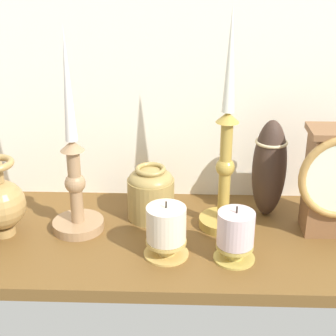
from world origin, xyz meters
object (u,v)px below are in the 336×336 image
Objects in this scene: candlestick_tall_left at (75,176)px; pillar_candle_near_clock at (166,230)px; candlestick_tall_center at (225,162)px; brass_vase_jar at (151,192)px; tall_ceramic_vase at (269,168)px; pillar_candle_front at (235,235)px; brass_vase_bulbous at (0,202)px.

pillar_candle_near_clock is at bearing -25.85° from candlestick_tall_left.
candlestick_tall_center is 16.79cm from brass_vase_jar.
pillar_candle_near_clock is 26.10cm from tall_ceramic_vase.
brass_vase_jar is 24.13cm from tall_ceramic_vase.
pillar_candle_near_clock is (-10.75, -10.69, -8.82)cm from candlestick_tall_center.
candlestick_tall_left is 31.80cm from pillar_candle_front.
candlestick_tall_left is 28.50cm from candlestick_tall_center.
brass_vase_jar reaches higher than pillar_candle_front.
candlestick_tall_left is 3.54× the size of brass_vase_jar.
brass_vase_jar is at bearing 20.72° from candlestick_tall_left.
brass_vase_bulbous is 52.50cm from tall_ceramic_vase.
candlestick_tall_left is 15.92cm from brass_vase_jar.
candlestick_tall_center is 2.10× the size of tall_ceramic_vase.
brass_vase_bulbous is at bearing 170.77° from pillar_candle_front.
brass_vase_bulbous is 1.47× the size of pillar_candle_front.
brass_vase_bulbous is (-13.93, -2.41, -4.43)cm from candlestick_tall_left.
tall_ceramic_vase is at bearing 5.27° from brass_vase_jar.
pillar_candle_front is at bearing -9.23° from brass_vase_bulbous.
pillar_candle_near_clock is at bearing -75.28° from brass_vase_jar.
tall_ceramic_vase reaches higher than brass_vase_jar.
tall_ceramic_vase is (51.45, 9.86, 3.43)cm from brass_vase_bulbous.
brass_vase_bulbous is 1.39× the size of brass_vase_jar.
candlestick_tall_center reaches higher than candlestick_tall_left.
pillar_candle_front is at bearing -43.19° from brass_vase_jar.
candlestick_tall_center is at bearing -12.11° from brass_vase_jar.
candlestick_tall_center is at bearing 6.22° from brass_vase_bulbous.
brass_vase_bulbous reaches higher than pillar_candle_front.
brass_vase_bulbous reaches higher than pillar_candle_near_clock.
tall_ceramic_vase is (7.86, 16.94, 5.40)cm from pillar_candle_front.
candlestick_tall_center reaches higher than brass_vase_bulbous.
tall_ceramic_vase is (37.52, 7.45, -1.00)cm from candlestick_tall_left.
candlestick_tall_center is 4.06× the size of pillar_candle_front.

